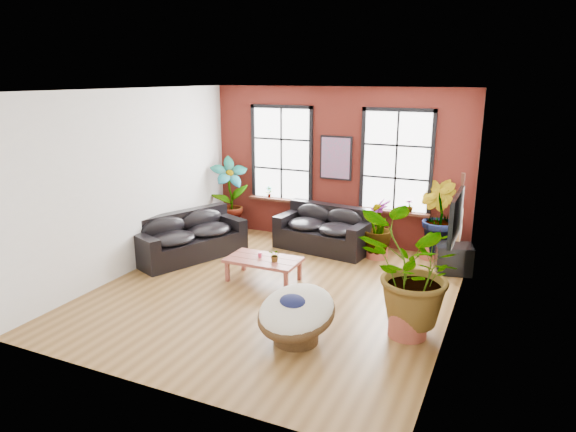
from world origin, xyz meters
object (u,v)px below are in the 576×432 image
at_px(coffee_table, 263,261).
at_px(papasan_chair, 296,313).
at_px(sofa_back, 325,230).
at_px(sofa_left, 188,238).

xyz_separation_m(coffee_table, papasan_chair, (1.47, -1.85, 0.05)).
bearing_deg(sofa_back, coffee_table, -92.23).
relative_size(sofa_back, sofa_left, 0.85).
bearing_deg(sofa_left, coffee_table, -81.72).
height_order(sofa_left, papasan_chair, sofa_left).
height_order(sofa_back, coffee_table, sofa_back).
height_order(coffee_table, papasan_chair, papasan_chair).
bearing_deg(papasan_chair, sofa_back, 119.41).
bearing_deg(sofa_left, sofa_back, -32.74).
bearing_deg(sofa_back, sofa_left, -137.61).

